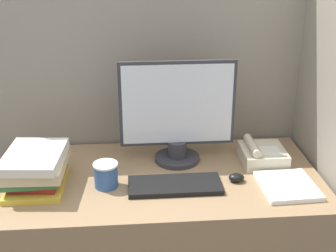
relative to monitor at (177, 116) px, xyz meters
name	(u,v)px	position (x,y,z in m)	size (l,w,h in m)	color
cubicle_panel_rear	(152,117)	(-0.10, 0.24, -0.10)	(1.76, 0.04, 1.76)	gray
cubicle_panel_right	(324,142)	(0.62, -0.11, -0.10)	(0.04, 0.74, 1.76)	gray
desk	(158,250)	(-0.10, -0.14, -0.59)	(1.36, 0.68, 0.76)	#937551
monitor	(177,116)	(0.00, 0.00, 0.00)	(0.50, 0.20, 0.45)	#333338
keyboard	(175,185)	(-0.03, -0.24, -0.20)	(0.37, 0.16, 0.02)	black
mouse	(236,178)	(0.22, -0.21, -0.19)	(0.06, 0.05, 0.03)	black
coffee_cup	(106,175)	(-0.31, -0.21, -0.16)	(0.10, 0.10, 0.10)	#335999
book_stack	(36,169)	(-0.58, -0.18, -0.14)	(0.25, 0.30, 0.15)	gold
desk_telephone	(262,154)	(0.37, -0.05, -0.18)	(0.19, 0.20, 0.10)	beige
paper_pile	(287,186)	(0.41, -0.28, -0.20)	(0.22, 0.25, 0.02)	white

